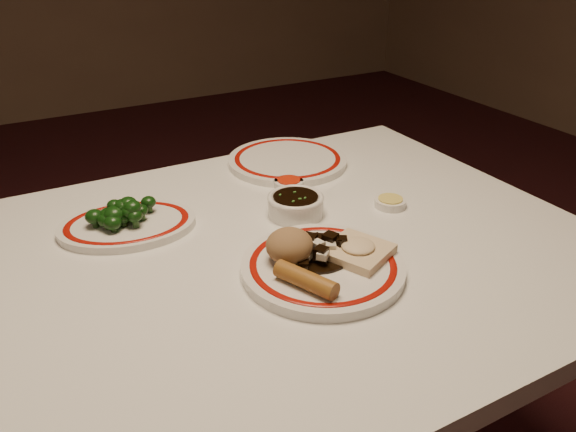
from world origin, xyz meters
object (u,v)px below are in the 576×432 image
(broccoli_plate, at_px, (127,225))
(broccoli_pile, at_px, (121,211))
(soy_bowl, at_px, (296,206))
(rice_mound, at_px, (290,246))
(stirfry_heap, at_px, (316,249))
(dining_table, at_px, (265,293))
(spring_roll, at_px, (306,280))
(main_plate, at_px, (323,267))
(fried_wonton, at_px, (358,250))

(broccoli_plate, distance_m, broccoli_pile, 0.03)
(soy_bowl, bearing_deg, rice_mound, -122.22)
(soy_bowl, bearing_deg, stirfry_heap, -108.27)
(dining_table, xyz_separation_m, spring_roll, (-0.01, -0.16, 0.12))
(dining_table, bearing_deg, rice_mound, -83.02)
(main_plate, xyz_separation_m, broccoli_plate, (-0.25, 0.30, -0.00))
(broccoli_pile, bearing_deg, main_plate, -50.00)
(broccoli_plate, bearing_deg, stirfry_heap, -47.42)
(main_plate, height_order, broccoli_plate, main_plate)
(fried_wonton, bearing_deg, spring_roll, -162.55)
(dining_table, distance_m, soy_bowl, 0.18)
(rice_mound, xyz_separation_m, broccoli_plate, (-0.20, 0.27, -0.04))
(spring_roll, distance_m, stirfry_heap, 0.10)
(soy_bowl, bearing_deg, broccoli_plate, 161.46)
(main_plate, distance_m, stirfry_heap, 0.04)
(rice_mound, distance_m, spring_roll, 0.08)
(dining_table, height_order, spring_roll, spring_roll)
(main_plate, relative_size, broccoli_plate, 1.22)
(spring_roll, height_order, stirfry_heap, stirfry_heap)
(broccoli_plate, height_order, broccoli_pile, broccoli_pile)
(spring_roll, bearing_deg, broccoli_plate, 95.01)
(rice_mound, bearing_deg, broccoli_pile, 127.94)
(spring_roll, bearing_deg, fried_wonton, -5.63)
(rice_mound, xyz_separation_m, soy_bowl, (0.10, 0.17, -0.03))
(main_plate, relative_size, spring_roll, 3.33)
(rice_mound, bearing_deg, broccoli_plate, 126.92)
(broccoli_pile, bearing_deg, rice_mound, -52.06)
(rice_mound, relative_size, broccoli_pile, 0.58)
(broccoli_plate, bearing_deg, rice_mound, -53.08)
(fried_wonton, height_order, broccoli_plate, fried_wonton)
(spring_roll, relative_size, stirfry_heap, 0.81)
(rice_mound, height_order, stirfry_heap, rice_mound)
(stirfry_heap, height_order, broccoli_pile, broccoli_pile)
(spring_roll, distance_m, broccoli_pile, 0.40)
(spring_roll, relative_size, fried_wonton, 0.81)
(main_plate, distance_m, spring_roll, 0.08)
(rice_mound, relative_size, soy_bowl, 0.72)
(main_plate, bearing_deg, fried_wonton, -7.05)
(spring_roll, relative_size, broccoli_plate, 0.37)
(main_plate, xyz_separation_m, stirfry_heap, (0.00, 0.03, 0.02))
(dining_table, distance_m, main_plate, 0.16)
(broccoli_pile, height_order, soy_bowl, broccoli_pile)
(rice_mound, relative_size, broccoli_plate, 0.27)
(spring_roll, bearing_deg, broccoli_pile, 95.96)
(soy_bowl, bearing_deg, dining_table, -141.61)
(fried_wonton, bearing_deg, broccoli_pile, 135.63)
(spring_roll, xyz_separation_m, fried_wonton, (0.12, 0.04, -0.00))
(dining_table, distance_m, stirfry_heap, 0.16)
(broccoli_plate, bearing_deg, broccoli_pile, -179.37)
(broccoli_plate, bearing_deg, spring_roll, -61.91)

